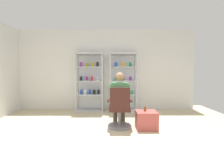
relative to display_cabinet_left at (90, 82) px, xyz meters
name	(u,v)px	position (x,y,z in m)	size (l,w,h in m)	color
ground_plane	(103,145)	(0.55, -2.76, -0.96)	(7.20, 7.20, 0.00)	#C6B793
back_wall	(107,70)	(0.55, 0.24, 0.39)	(6.00, 0.10, 2.70)	silver
display_cabinet_left	(90,82)	(0.00, 0.00, 0.00)	(0.90, 0.45, 1.90)	#B7B7BC
display_cabinet_right	(123,82)	(1.10, 0.00, 0.00)	(0.90, 0.45, 1.90)	#B7B7BC
office_chair	(120,111)	(0.90, -1.82, -0.57)	(0.57, 0.56, 0.96)	slate
seated_shopkeeper	(119,97)	(0.90, -1.66, -0.25)	(0.49, 0.57, 1.29)	#3F382D
storage_crate	(146,120)	(1.51, -1.87, -0.76)	(0.47, 0.43, 0.40)	#B24C47
tea_glass	(145,109)	(1.48, -1.85, -0.50)	(0.06, 0.06, 0.11)	brown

